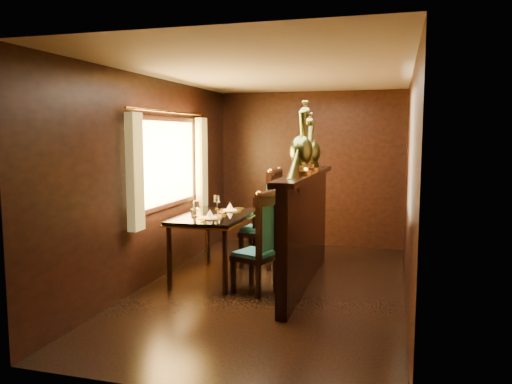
# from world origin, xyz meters

# --- Properties ---
(ground) EXTENTS (5.00, 5.00, 0.00)m
(ground) POSITION_xyz_m (0.00, 0.00, 0.00)
(ground) COLOR black
(ground) RESTS_ON ground
(room_shell) EXTENTS (3.04, 5.04, 2.52)m
(room_shell) POSITION_xyz_m (-0.09, 0.02, 1.58)
(room_shell) COLOR black
(room_shell) RESTS_ON ground
(partition) EXTENTS (0.26, 2.70, 1.36)m
(partition) POSITION_xyz_m (0.32, 0.30, 0.71)
(partition) COLOR black
(partition) RESTS_ON ground
(dining_table) EXTENTS (0.83, 1.37, 1.01)m
(dining_table) POSITION_xyz_m (-0.82, 0.26, 0.73)
(dining_table) COLOR black
(dining_table) RESTS_ON ground
(chair_left) EXTENTS (0.56, 0.57, 1.20)m
(chair_left) POSITION_xyz_m (-0.08, -0.19, 0.63)
(chair_left) COLOR black
(chair_left) RESTS_ON ground
(chair_right) EXTENTS (0.51, 0.55, 1.37)m
(chair_right) POSITION_xyz_m (-0.30, 0.95, 0.71)
(chair_right) COLOR black
(chair_right) RESTS_ON ground
(peacock_left) EXTENTS (0.26, 0.71, 0.84)m
(peacock_left) POSITION_xyz_m (0.33, -0.03, 1.78)
(peacock_left) COLOR #16442B
(peacock_left) RESTS_ON partition
(peacock_right) EXTENTS (0.23, 0.60, 0.72)m
(peacock_right) POSITION_xyz_m (0.33, 0.69, 1.72)
(peacock_right) COLOR #16442B
(peacock_right) RESTS_ON partition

